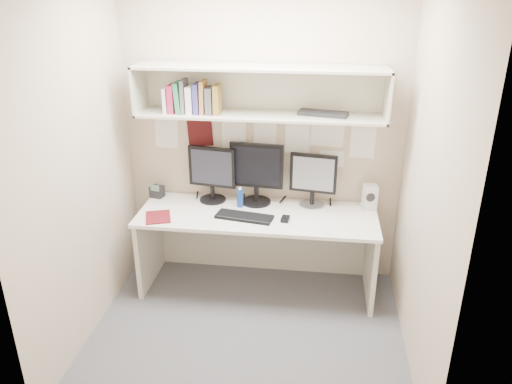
# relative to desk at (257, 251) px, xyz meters

# --- Properties ---
(floor) EXTENTS (2.40, 2.00, 0.01)m
(floor) POSITION_rel_desk_xyz_m (0.00, -0.65, -0.37)
(floor) COLOR #4E4E54
(floor) RESTS_ON ground
(wall_back) EXTENTS (2.40, 0.02, 2.60)m
(wall_back) POSITION_rel_desk_xyz_m (0.00, 0.35, 0.93)
(wall_back) COLOR #BCA890
(wall_back) RESTS_ON ground
(wall_front) EXTENTS (2.40, 0.02, 2.60)m
(wall_front) POSITION_rel_desk_xyz_m (0.00, -1.65, 0.93)
(wall_front) COLOR #BCA890
(wall_front) RESTS_ON ground
(wall_left) EXTENTS (0.02, 2.00, 2.60)m
(wall_left) POSITION_rel_desk_xyz_m (-1.20, -0.65, 0.93)
(wall_left) COLOR #BCA890
(wall_left) RESTS_ON ground
(wall_right) EXTENTS (0.02, 2.00, 2.60)m
(wall_right) POSITION_rel_desk_xyz_m (1.20, -0.65, 0.93)
(wall_right) COLOR #BCA890
(wall_right) RESTS_ON ground
(desk) EXTENTS (2.00, 0.70, 0.73)m
(desk) POSITION_rel_desk_xyz_m (0.00, 0.00, 0.00)
(desk) COLOR silver
(desk) RESTS_ON floor
(overhead_hutch) EXTENTS (2.00, 0.38, 0.40)m
(overhead_hutch) POSITION_rel_desk_xyz_m (0.00, 0.21, 1.35)
(overhead_hutch) COLOR beige
(overhead_hutch) RESTS_ON wall_back
(pinned_papers) EXTENTS (1.92, 0.01, 0.48)m
(pinned_papers) POSITION_rel_desk_xyz_m (0.00, 0.34, 0.88)
(pinned_papers) COLOR white
(pinned_papers) RESTS_ON wall_back
(monitor_left) EXTENTS (0.42, 0.23, 0.49)m
(monitor_left) POSITION_rel_desk_xyz_m (-0.43, 0.22, 0.63)
(monitor_left) COLOR black
(monitor_left) RESTS_ON desk
(monitor_center) EXTENTS (0.46, 0.25, 0.54)m
(monitor_center) POSITION_rel_desk_xyz_m (-0.04, 0.22, 0.65)
(monitor_center) COLOR black
(monitor_center) RESTS_ON desk
(monitor_right) EXTENTS (0.40, 0.22, 0.46)m
(monitor_right) POSITION_rel_desk_xyz_m (0.45, 0.22, 0.62)
(monitor_right) COLOR #A5A5AA
(monitor_right) RESTS_ON desk
(keyboard) EXTENTS (0.49, 0.24, 0.02)m
(keyboard) POSITION_rel_desk_xyz_m (-0.10, -0.11, 0.38)
(keyboard) COLOR black
(keyboard) RESTS_ON desk
(mouse) EXTENTS (0.07, 0.11, 0.03)m
(mouse) POSITION_rel_desk_xyz_m (0.24, -0.11, 0.38)
(mouse) COLOR black
(mouse) RESTS_ON desk
(speaker) EXTENTS (0.13, 0.13, 0.22)m
(speaker) POSITION_rel_desk_xyz_m (0.94, 0.21, 0.47)
(speaker) COLOR silver
(speaker) RESTS_ON desk
(blue_bottle) EXTENTS (0.06, 0.06, 0.18)m
(blue_bottle) POSITION_rel_desk_xyz_m (-0.16, 0.11, 0.45)
(blue_bottle) COLOR navy
(blue_bottle) RESTS_ON desk
(maroon_notebook) EXTENTS (0.26, 0.29, 0.01)m
(maroon_notebook) POSITION_rel_desk_xyz_m (-0.80, -0.20, 0.37)
(maroon_notebook) COLOR #5F1017
(maroon_notebook) RESTS_ON desk
(desk_phone) EXTENTS (0.13, 0.12, 0.13)m
(desk_phone) POSITION_rel_desk_xyz_m (-0.94, 0.22, 0.42)
(desk_phone) COLOR black
(desk_phone) RESTS_ON desk
(book_stack) EXTENTS (0.45, 0.17, 0.27)m
(book_stack) POSITION_rel_desk_xyz_m (-0.54, 0.13, 1.29)
(book_stack) COLOR silver
(book_stack) RESTS_ON overhead_hutch
(hutch_tray) EXTENTS (0.41, 0.23, 0.03)m
(hutch_tray) POSITION_rel_desk_xyz_m (0.50, 0.18, 1.19)
(hutch_tray) COLOR black
(hutch_tray) RESTS_ON overhead_hutch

